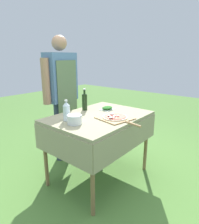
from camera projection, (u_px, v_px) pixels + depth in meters
The scene contains 8 objects.
ground_plane at pixel (99, 176), 2.52m from camera, with size 12.00×12.00×0.00m, color #517F38.
prep_table at pixel (99, 123), 2.33m from camera, with size 1.17×0.85×0.80m.
person_cook at pixel (62, 90), 2.74m from camera, with size 0.64×0.26×1.73m.
pizza_on_peel at pixel (116, 118), 2.17m from camera, with size 0.38×0.54×0.05m.
oil_bottle at pixel (85, 102), 2.50m from camera, with size 0.06×0.06×0.28m.
water_bottle at pixel (66, 111), 2.09m from camera, with size 0.07×0.07×0.22m.
herb_container at pixel (107, 108), 2.54m from camera, with size 0.18×0.14×0.05m.
mixing_tub at pixel (74, 119), 2.01m from camera, with size 0.15×0.15×0.09m, color silver.
Camera 1 is at (-1.69, -1.41, 1.47)m, focal length 32.00 mm.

